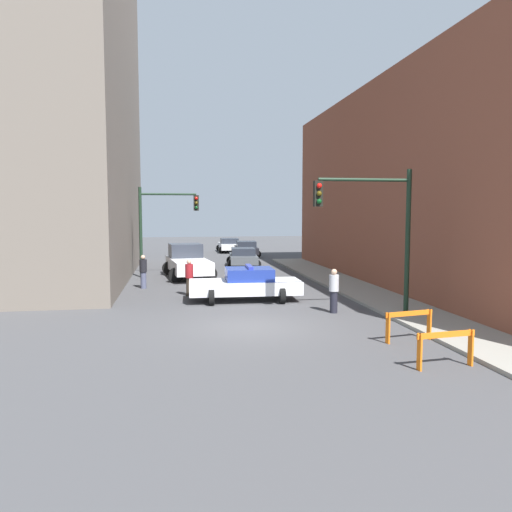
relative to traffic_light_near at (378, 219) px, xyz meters
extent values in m
plane|color=#424244|center=(-4.73, -1.02, -3.53)|extent=(120.00, 120.00, 0.00)
cube|color=gray|center=(1.47, -1.02, -3.47)|extent=(2.40, 44.00, 0.12)
cube|color=brown|center=(8.67, 6.98, 1.67)|extent=(12.00, 28.00, 10.39)
cylinder|color=black|center=(1.17, 0.01, -0.81)|extent=(0.18, 0.18, 5.20)
cylinder|color=black|center=(-0.53, 0.01, 1.39)|extent=(3.40, 0.12, 0.12)
cube|color=black|center=(-2.23, 0.01, 0.89)|extent=(0.30, 0.22, 0.90)
sphere|color=red|center=(-2.23, -0.14, 1.16)|extent=(0.18, 0.18, 0.18)
sphere|color=#4C3D0C|center=(-2.23, -0.14, 0.89)|extent=(0.18, 0.18, 0.18)
sphere|color=#0C4219|center=(-2.23, -0.14, 0.62)|extent=(0.18, 0.18, 0.18)
cylinder|color=black|center=(-9.13, 12.43, -0.93)|extent=(0.18, 0.18, 5.20)
cylinder|color=black|center=(-7.53, 12.43, 1.27)|extent=(3.20, 0.12, 0.12)
cube|color=black|center=(-5.93, 12.43, 0.77)|extent=(0.30, 0.22, 0.90)
sphere|color=red|center=(-5.93, 12.28, 1.04)|extent=(0.18, 0.18, 0.18)
sphere|color=#4C3D0C|center=(-5.93, 12.28, 0.77)|extent=(0.18, 0.18, 0.18)
sphere|color=#0C4219|center=(-5.93, 12.28, 0.50)|extent=(0.18, 0.18, 0.18)
cube|color=white|center=(-4.29, 3.82, -2.93)|extent=(4.76, 2.01, 0.55)
cube|color=navy|center=(-4.10, 3.82, -2.39)|extent=(2.03, 1.69, 0.52)
cylinder|color=black|center=(-5.77, 3.02, -3.20)|extent=(0.24, 0.67, 0.66)
cylinder|color=black|center=(-5.72, 4.72, -3.20)|extent=(0.24, 0.67, 0.66)
cylinder|color=black|center=(-2.86, 2.92, -3.20)|extent=(0.24, 0.67, 0.66)
cylinder|color=black|center=(-2.80, 4.62, -3.20)|extent=(0.24, 0.67, 0.66)
cube|color=#2633BF|center=(-4.10, 3.82, -2.07)|extent=(0.25, 1.39, 0.12)
cube|color=silver|center=(-6.45, 11.73, -2.78)|extent=(2.64, 5.60, 0.70)
cube|color=#2D333D|center=(-6.58, 12.80, -2.03)|extent=(2.04, 1.94, 0.80)
cylinder|color=black|center=(-7.56, 13.28, -3.13)|extent=(0.83, 0.36, 0.80)
cylinder|color=black|center=(-5.74, 13.51, -3.13)|extent=(0.83, 0.36, 0.80)
cylinder|color=black|center=(-7.16, 9.96, -3.13)|extent=(0.83, 0.36, 0.80)
cylinder|color=black|center=(-5.33, 10.18, -3.13)|extent=(0.83, 0.36, 0.80)
cube|color=#474C51|center=(-2.54, 16.98, -2.96)|extent=(2.17, 4.44, 0.52)
cube|color=#232833|center=(-2.56, 16.80, -2.46)|extent=(1.74, 1.94, 0.48)
cylinder|color=black|center=(-3.25, 18.38, -3.22)|extent=(0.64, 0.27, 0.62)
cylinder|color=black|center=(-1.60, 18.23, -3.22)|extent=(0.64, 0.27, 0.62)
cylinder|color=black|center=(-3.48, 15.72, -3.22)|extent=(0.64, 0.27, 0.62)
cylinder|color=black|center=(-1.83, 15.58, -3.22)|extent=(0.64, 0.27, 0.62)
cube|color=black|center=(-1.20, 24.82, -2.96)|extent=(2.10, 4.42, 0.52)
cube|color=#232833|center=(-1.21, 24.65, -2.46)|extent=(1.71, 1.91, 0.48)
cylinder|color=black|center=(-1.93, 26.21, -3.22)|extent=(0.63, 0.26, 0.62)
cylinder|color=black|center=(-0.28, 26.10, -3.22)|extent=(0.63, 0.26, 0.62)
cylinder|color=black|center=(-2.11, 23.55, -3.22)|extent=(0.63, 0.26, 0.62)
cylinder|color=black|center=(-0.46, 23.44, -3.22)|extent=(0.63, 0.26, 0.62)
cube|color=silver|center=(-2.12, 29.63, -2.96)|extent=(1.84, 4.32, 0.52)
cube|color=#232833|center=(-2.12, 29.45, -2.46)|extent=(1.60, 1.82, 0.48)
cylinder|color=black|center=(-2.93, 30.97, -3.22)|extent=(0.62, 0.23, 0.62)
cylinder|color=black|center=(-1.28, 30.95, -3.22)|extent=(0.62, 0.23, 0.62)
cylinder|color=black|center=(-2.96, 28.30, -3.22)|extent=(0.62, 0.23, 0.62)
cylinder|color=black|center=(-1.30, 28.28, -3.22)|extent=(0.62, 0.23, 0.62)
cylinder|color=#382D23|center=(-6.59, 5.48, -3.12)|extent=(0.36, 0.36, 0.82)
cylinder|color=maroon|center=(-6.59, 5.48, -2.40)|extent=(0.46, 0.46, 0.62)
sphere|color=tan|center=(-6.59, 5.48, -1.98)|extent=(0.28, 0.28, 0.22)
cylinder|color=#474C66|center=(-8.76, 8.05, -3.12)|extent=(0.40, 0.40, 0.82)
cylinder|color=black|center=(-8.76, 8.05, -2.40)|extent=(0.51, 0.51, 0.62)
sphere|color=tan|center=(-8.76, 8.05, -1.98)|extent=(0.31, 0.31, 0.22)
cylinder|color=black|center=(-1.35, 0.76, -3.12)|extent=(0.39, 0.39, 0.82)
cylinder|color=#B2B2B7|center=(-1.35, 0.76, -2.40)|extent=(0.51, 0.51, 0.62)
sphere|color=tan|center=(-1.35, 0.76, -1.98)|extent=(0.31, 0.31, 0.22)
cube|color=orange|center=(-0.78, -6.07, -2.70)|extent=(1.60, 0.22, 0.14)
cube|color=orange|center=(-1.49, -6.14, -3.08)|extent=(0.07, 0.16, 0.90)
cube|color=orange|center=(-0.06, -5.99, -3.08)|extent=(0.07, 0.16, 0.90)
cube|color=orange|center=(-0.49, -3.58, -2.70)|extent=(1.58, 0.34, 0.14)
cube|color=orange|center=(-1.20, -3.71, -3.08)|extent=(0.08, 0.17, 0.90)
cube|color=orange|center=(0.22, -3.45, -3.08)|extent=(0.08, 0.17, 0.90)
camera|label=1|loc=(-7.24, -16.99, 0.26)|focal=35.00mm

